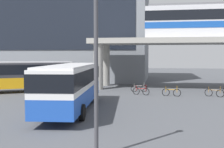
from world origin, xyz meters
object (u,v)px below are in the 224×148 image
at_px(station_building, 73,27).
at_px(bicycle_red, 141,91).
at_px(bicycle_brown, 214,93).
at_px(bicycle_orange, 171,92).
at_px(bus_secondary, 21,73).
at_px(bus_main, 72,82).
at_px(bicycle_silver, 139,88).

relative_size(station_building, bicycle_red, 14.51).
bearing_deg(bicycle_brown, bicycle_orange, -175.84).
xyz_separation_m(bus_secondary, bicycle_brown, (19.51, -0.19, -1.63)).
xyz_separation_m(station_building, bicycle_brown, (19.27, -17.66, -8.30)).
distance_m(bus_secondary, bicycle_red, 12.73).
bearing_deg(bus_secondary, station_building, 89.21).
relative_size(bus_main, bicycle_brown, 6.75).
xyz_separation_m(bicycle_orange, bicycle_silver, (-3.26, 2.86, 0.00)).
bearing_deg(bicycle_orange, bus_secondary, 178.25).
distance_m(bus_main, bicycle_brown, 14.17).
bearing_deg(bicycle_silver, bicycle_red, -81.80).
bearing_deg(bus_main, bicycle_orange, 48.92).
bearing_deg(bicycle_silver, station_building, 128.59).
distance_m(bus_secondary, bicycle_brown, 19.58).
bearing_deg(bus_main, station_building, 107.15).
distance_m(bus_main, bicycle_red, 9.85).
relative_size(bus_secondary, bicycle_silver, 6.18).
bearing_deg(station_building, bicycle_red, -54.72).
height_order(station_building, bus_secondary, station_building).
relative_size(bicycle_red, bicycle_silver, 0.96).
distance_m(station_building, bicycle_orange, 25.00).
distance_m(bus_main, bicycle_orange, 11.09).
bearing_deg(bus_main, bicycle_red, 63.72).
bearing_deg(bicycle_red, bus_secondary, 179.83).
bearing_deg(bus_main, bicycle_brown, 37.44).
height_order(bicycle_orange, bicycle_red, same).
xyz_separation_m(station_building, bicycle_silver, (12.04, -15.09, -8.30)).
relative_size(bus_main, bicycle_orange, 6.35).
distance_m(bicycle_orange, bicycle_red, 2.94).
relative_size(station_building, bicycle_silver, 13.94).
relative_size(station_building, bus_secondary, 2.25).
bearing_deg(bicycle_silver, bicycle_orange, -41.31).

